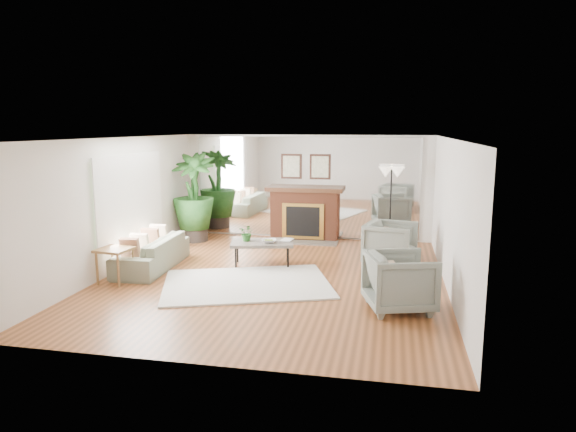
% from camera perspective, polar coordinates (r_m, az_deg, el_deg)
% --- Properties ---
extents(ground, '(7.00, 7.00, 0.00)m').
position_cam_1_polar(ground, '(9.34, -1.60, -6.89)').
color(ground, brown).
rests_on(ground, ground).
extents(wall_left, '(0.02, 7.00, 2.50)m').
position_cam_1_polar(wall_left, '(10.16, -18.30, 1.21)').
color(wall_left, silver).
rests_on(wall_left, ground).
extents(wall_right, '(0.02, 7.00, 2.50)m').
position_cam_1_polar(wall_right, '(8.88, 17.51, 0.05)').
color(wall_right, silver).
rests_on(wall_right, ground).
extents(wall_back, '(6.00, 0.02, 2.50)m').
position_cam_1_polar(wall_back, '(12.45, 2.01, 3.24)').
color(wall_back, silver).
rests_on(wall_back, ground).
extents(mirror_panel, '(5.40, 0.04, 2.40)m').
position_cam_1_polar(mirror_panel, '(12.43, 2.00, 3.23)').
color(mirror_panel, silver).
rests_on(mirror_panel, wall_back).
extents(window_panel, '(0.04, 2.40, 1.50)m').
position_cam_1_polar(window_panel, '(10.47, -17.11, 2.08)').
color(window_panel, '#B2E09E').
rests_on(window_panel, wall_left).
extents(fireplace, '(1.85, 0.83, 2.05)m').
position_cam_1_polar(fireplace, '(12.31, 1.82, 0.38)').
color(fireplace, brown).
rests_on(fireplace, ground).
extents(area_rug, '(3.34, 2.85, 0.03)m').
position_cam_1_polar(area_rug, '(8.98, -4.60, -7.51)').
color(area_rug, beige).
rests_on(area_rug, ground).
extents(coffee_table, '(1.33, 0.95, 0.48)m').
position_cam_1_polar(coffee_table, '(10.06, -2.89, -3.06)').
color(coffee_table, '#6B5F54').
rests_on(coffee_table, ground).
extents(sofa, '(0.90, 2.08, 0.60)m').
position_cam_1_polar(sofa, '(10.23, -14.90, -3.99)').
color(sofa, gray).
rests_on(sofa, ground).
extents(armchair_back, '(1.12, 1.10, 0.85)m').
position_cam_1_polar(armchair_back, '(10.32, 11.32, -2.99)').
color(armchair_back, slate).
rests_on(armchair_back, ground).
extents(armchair_front, '(1.18, 1.16, 0.87)m').
position_cam_1_polar(armchair_front, '(7.84, 12.32, -7.13)').
color(armchair_front, slate).
rests_on(armchair_front, ground).
extents(side_table, '(0.60, 0.60, 0.62)m').
position_cam_1_polar(side_table, '(9.43, -18.70, -4.00)').
color(side_table, olive).
rests_on(side_table, ground).
extents(potted_ficus, '(1.08, 1.08, 2.10)m').
position_cam_1_polar(potted_ficus, '(12.30, -10.44, 2.38)').
color(potted_ficus, black).
rests_on(potted_ficus, ground).
extents(floor_lamp, '(0.59, 0.33, 1.80)m').
position_cam_1_polar(floor_lamp, '(11.86, 11.41, 4.13)').
color(floor_lamp, black).
rests_on(floor_lamp, ground).
extents(tabletop_plant, '(0.37, 0.34, 0.33)m').
position_cam_1_polar(tabletop_plant, '(10.06, -4.55, -1.87)').
color(tabletop_plant, '#2F6826').
rests_on(tabletop_plant, coffee_table).
extents(fruit_bowl, '(0.34, 0.34, 0.07)m').
position_cam_1_polar(fruit_bowl, '(9.92, -2.13, -2.79)').
color(fruit_bowl, olive).
rests_on(fruit_bowl, coffee_table).
extents(book, '(0.25, 0.32, 0.02)m').
position_cam_1_polar(book, '(10.15, -0.70, -2.64)').
color(book, olive).
rests_on(book, coffee_table).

